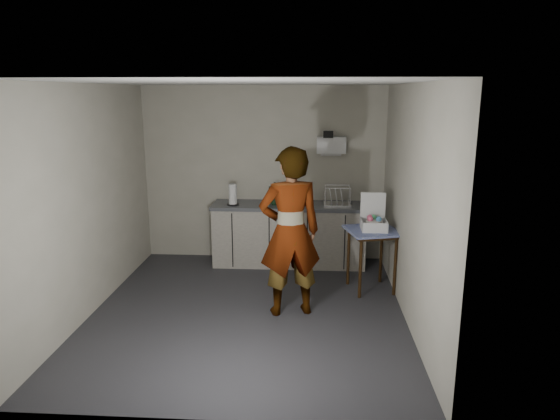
# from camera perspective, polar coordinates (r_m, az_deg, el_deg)

# --- Properties ---
(ground) EXTENTS (4.00, 4.00, 0.00)m
(ground) POSITION_cam_1_polar(r_m,az_deg,el_deg) (5.97, -3.65, -11.46)
(ground) COLOR #29282D
(ground) RESTS_ON ground
(wall_back) EXTENTS (3.60, 0.02, 2.60)m
(wall_back) POSITION_cam_1_polar(r_m,az_deg,el_deg) (7.50, -1.90, 4.12)
(wall_back) COLOR #B7B39F
(wall_back) RESTS_ON ground
(wall_right) EXTENTS (0.02, 4.00, 2.60)m
(wall_right) POSITION_cam_1_polar(r_m,az_deg,el_deg) (5.61, 14.59, 0.53)
(wall_right) COLOR #B7B39F
(wall_right) RESTS_ON ground
(wall_left) EXTENTS (0.02, 4.00, 2.60)m
(wall_left) POSITION_cam_1_polar(r_m,az_deg,el_deg) (6.05, -20.91, 0.99)
(wall_left) COLOR #B7B39F
(wall_left) RESTS_ON ground
(ceiling) EXTENTS (3.60, 4.00, 0.01)m
(ceiling) POSITION_cam_1_polar(r_m,az_deg,el_deg) (5.42, -4.07, 14.28)
(ceiling) COLOR silver
(ceiling) RESTS_ON wall_back
(kitchen_counter) EXTENTS (2.24, 0.62, 0.91)m
(kitchen_counter) POSITION_cam_1_polar(r_m,az_deg,el_deg) (7.38, 1.04, -2.98)
(kitchen_counter) COLOR black
(kitchen_counter) RESTS_ON ground
(wall_shelf) EXTENTS (0.42, 0.18, 0.37)m
(wall_shelf) POSITION_cam_1_polar(r_m,az_deg,el_deg) (7.34, 5.88, 7.37)
(wall_shelf) COLOR white
(wall_shelf) RESTS_ON ground
(side_table) EXTENTS (0.76, 0.76, 0.81)m
(side_table) POSITION_cam_1_polar(r_m,az_deg,el_deg) (6.45, 10.50, -3.11)
(side_table) COLOR #311D0B
(side_table) RESTS_ON ground
(standing_man) EXTENTS (0.81, 0.64, 1.94)m
(standing_man) POSITION_cam_1_polar(r_m,az_deg,el_deg) (5.60, 1.15, -2.56)
(standing_man) COLOR #B2A593
(standing_man) RESTS_ON ground
(soap_bottle) EXTENTS (0.17, 0.17, 0.33)m
(soap_bottle) POSITION_cam_1_polar(r_m,az_deg,el_deg) (7.19, -0.58, 1.90)
(soap_bottle) COLOR black
(soap_bottle) RESTS_ON kitchen_counter
(soda_can) EXTENTS (0.07, 0.07, 0.14)m
(soda_can) POSITION_cam_1_polar(r_m,az_deg,el_deg) (7.31, 0.85, 1.32)
(soda_can) COLOR #B7122E
(soda_can) RESTS_ON kitchen_counter
(dark_bottle) EXTENTS (0.07, 0.07, 0.25)m
(dark_bottle) POSITION_cam_1_polar(r_m,az_deg,el_deg) (7.31, -1.00, 1.75)
(dark_bottle) COLOR black
(dark_bottle) RESTS_ON kitchen_counter
(paper_towel) EXTENTS (0.17, 0.17, 0.31)m
(paper_towel) POSITION_cam_1_polar(r_m,az_deg,el_deg) (7.21, -5.42, 1.72)
(paper_towel) COLOR black
(paper_towel) RESTS_ON kitchen_counter
(dish_rack) EXTENTS (0.39, 0.30, 0.28)m
(dish_rack) POSITION_cam_1_polar(r_m,az_deg,el_deg) (7.25, 6.52, 1.09)
(dish_rack) COLOR white
(dish_rack) RESTS_ON kitchen_counter
(bakery_box) EXTENTS (0.32, 0.33, 0.45)m
(bakery_box) POSITION_cam_1_polar(r_m,az_deg,el_deg) (6.40, 10.65, -1.34)
(bakery_box) COLOR white
(bakery_box) RESTS_ON side_table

